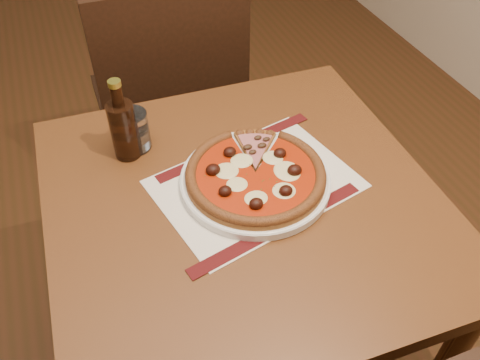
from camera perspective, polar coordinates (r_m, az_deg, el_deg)
name	(u,v)px	position (r m, az deg, el deg)	size (l,w,h in m)	color
table	(243,228)	(1.13, 0.37, -5.43)	(0.83, 0.83, 0.75)	brown
chair_far	(170,96)	(1.71, -7.84, 9.38)	(0.46, 0.46, 0.96)	black
placemat	(255,184)	(1.08, 1.72, -0.43)	(0.40, 0.29, 0.00)	silver
plate	(255,180)	(1.07, 1.73, -0.05)	(0.32, 0.32, 0.02)	white
pizza	(256,174)	(1.06, 1.76, 0.70)	(0.30, 0.30, 0.04)	#A36127
ham_slice	(262,147)	(1.13, 2.54, 3.77)	(0.09, 0.14, 0.02)	#A36127
water_glass	(132,131)	(1.17, -11.98, 5.43)	(0.08, 0.08, 0.09)	white
bottle	(123,128)	(1.13, -12.97, 5.76)	(0.06, 0.06, 0.20)	black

